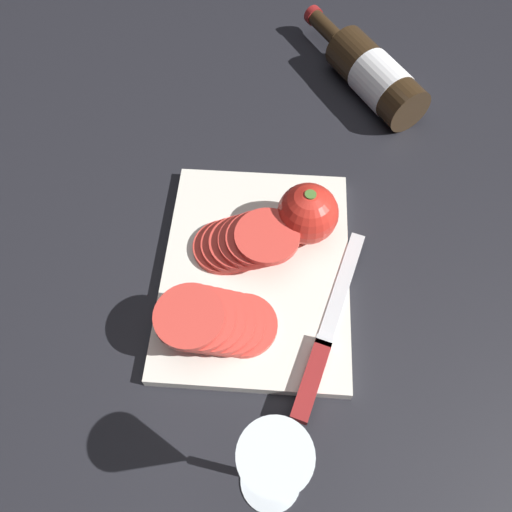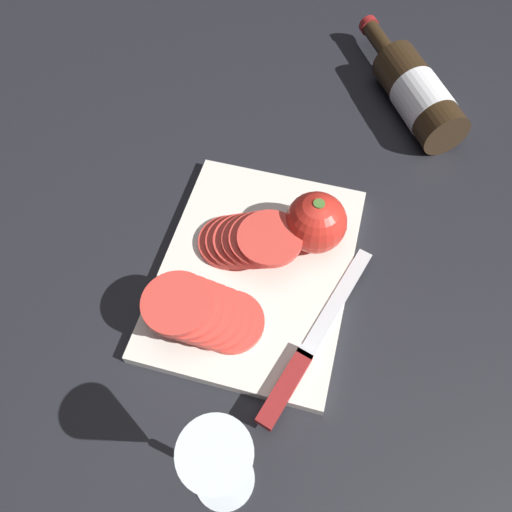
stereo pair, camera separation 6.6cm
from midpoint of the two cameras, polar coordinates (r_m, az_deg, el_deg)
name	(u,v)px [view 2 (the right image)]	position (r m, az deg, el deg)	size (l,w,h in m)	color
ground_plane	(240,303)	(0.68, 0.90, -5.60)	(3.00, 3.00, 0.00)	black
cutting_board	(256,270)	(0.70, 2.72, -1.86)	(0.34, 0.26, 0.02)	silver
wine_bottle	(416,93)	(0.93, 19.87, 17.02)	(0.29, 0.21, 0.08)	#332314
wine_glass	(218,462)	(0.50, -0.33, -22.87)	(0.07, 0.07, 0.17)	silver
whole_tomato	(316,223)	(0.69, 9.61, 3.58)	(0.09, 0.09, 0.09)	red
knife	(296,369)	(0.63, 7.72, -12.96)	(0.27, 0.10, 0.01)	silver
tomato_slice_stack_near	(249,240)	(0.68, 1.93, 1.60)	(0.09, 0.15, 0.05)	#D63D33
tomato_slice_stack_far	(203,312)	(0.63, -3.09, -6.71)	(0.10, 0.15, 0.05)	#D63D33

